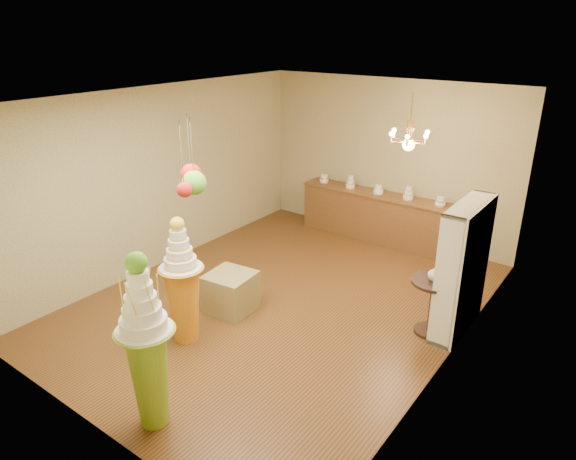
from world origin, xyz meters
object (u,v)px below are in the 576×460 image
Objects in this scene: sideboard at (377,216)px; pedestal_orange at (183,293)px; round_table at (433,299)px; pedestal_green at (148,356)px.

pedestal_orange is at bearing -95.63° from sideboard.
pedestal_green is at bearing -116.94° from round_table.
pedestal_green is 3.72m from round_table.
pedestal_green reaches higher than pedestal_orange.
round_table is (1.68, 3.31, -0.30)m from pedestal_green.
sideboard is (-0.42, 5.80, -0.33)m from pedestal_green.
pedestal_green is 0.64× the size of sideboard.
pedestal_green is at bearing -85.86° from sideboard.
pedestal_green is 5.82m from sideboard.
sideboard is at bearing 94.14° from pedestal_green.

